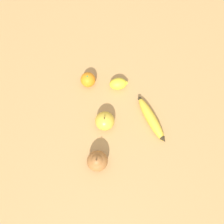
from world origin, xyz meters
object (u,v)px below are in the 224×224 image
at_px(banana, 151,119).
at_px(lemon, 118,84).
at_px(orange, 88,80).
at_px(apple, 105,121).
at_px(pear, 97,161).

bearing_deg(banana, lemon, -165.61).
distance_m(orange, apple, 0.21).
distance_m(pear, lemon, 0.35).
height_order(orange, apple, apple).
distance_m(banana, apple, 0.20).
height_order(pear, apple, pear).
bearing_deg(pear, banana, -174.27).
bearing_deg(apple, lemon, -140.47).
bearing_deg(orange, lemon, 140.96).
bearing_deg(lemon, apple, 39.53).
relative_size(banana, apple, 2.64).
relative_size(orange, pear, 0.65).
bearing_deg(banana, orange, -149.45).
distance_m(banana, pear, 0.29).
xyz_separation_m(banana, apple, (0.18, -0.10, 0.02)).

